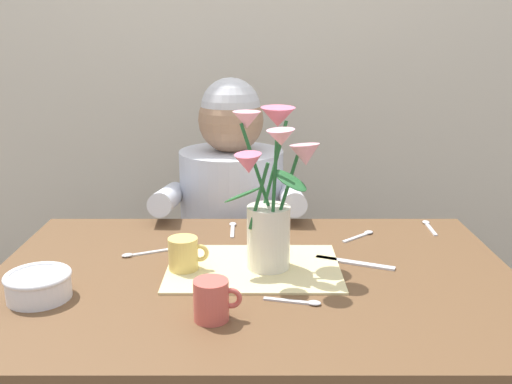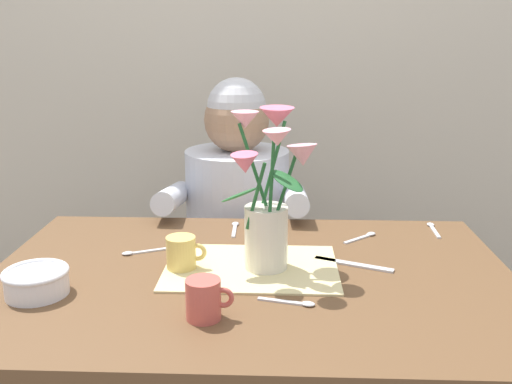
# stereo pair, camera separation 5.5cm
# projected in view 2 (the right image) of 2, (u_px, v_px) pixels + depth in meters

# --- Properties ---
(wood_panel_backdrop) EXTENTS (4.00, 0.10, 2.50)m
(wood_panel_backdrop) POSITION_uv_depth(u_px,v_px,m) (264.00, 38.00, 2.17)
(wood_panel_backdrop) COLOR beige
(wood_panel_backdrop) RESTS_ON ground_plane
(dining_table) EXTENTS (1.20, 0.80, 0.74)m
(dining_table) POSITION_uv_depth(u_px,v_px,m) (251.00, 312.00, 1.33)
(dining_table) COLOR brown
(dining_table) RESTS_ON ground_plane
(seated_person) EXTENTS (0.45, 0.47, 1.14)m
(seated_person) POSITION_uv_depth(u_px,v_px,m) (238.00, 248.00, 1.94)
(seated_person) COLOR #4C4C56
(seated_person) RESTS_ON ground_plane
(striped_placemat) EXTENTS (0.40, 0.28, 0.00)m
(striped_placemat) POSITION_uv_depth(u_px,v_px,m) (252.00, 268.00, 1.33)
(striped_placemat) COLOR beige
(striped_placemat) RESTS_ON dining_table
(flower_vase) EXTENTS (0.23, 0.23, 0.37)m
(flower_vase) POSITION_uv_depth(u_px,v_px,m) (268.00, 199.00, 1.29)
(flower_vase) COLOR silver
(flower_vase) RESTS_ON dining_table
(ceramic_bowl) EXTENTS (0.14, 0.14, 0.06)m
(ceramic_bowl) POSITION_uv_depth(u_px,v_px,m) (36.00, 281.00, 1.19)
(ceramic_bowl) COLOR white
(ceramic_bowl) RESTS_ON dining_table
(dinner_knife) EXTENTS (0.18, 0.09, 0.00)m
(dinner_knife) POSITION_uv_depth(u_px,v_px,m) (353.00, 264.00, 1.35)
(dinner_knife) COLOR silver
(dinner_knife) RESTS_ON dining_table
(ceramic_mug) EXTENTS (0.09, 0.07, 0.08)m
(ceramic_mug) POSITION_uv_depth(u_px,v_px,m) (204.00, 299.00, 1.09)
(ceramic_mug) COLOR #CC564C
(ceramic_mug) RESTS_ON dining_table
(tea_cup) EXTENTS (0.09, 0.07, 0.08)m
(tea_cup) POSITION_uv_depth(u_px,v_px,m) (182.00, 253.00, 1.31)
(tea_cup) COLOR #E5C666
(tea_cup) RESTS_ON dining_table
(spoon_0) EXTENTS (0.02, 0.12, 0.01)m
(spoon_0) POSITION_uv_depth(u_px,v_px,m) (235.00, 227.00, 1.60)
(spoon_0) COLOR silver
(spoon_0) RESTS_ON dining_table
(spoon_1) EXTENTS (0.02, 0.12, 0.01)m
(spoon_1) POSITION_uv_depth(u_px,v_px,m) (433.00, 228.00, 1.60)
(spoon_1) COLOR silver
(spoon_1) RESTS_ON dining_table
(spoon_2) EXTENTS (0.12, 0.04, 0.01)m
(spoon_2) POSITION_uv_depth(u_px,v_px,m) (295.00, 303.00, 1.15)
(spoon_2) COLOR silver
(spoon_2) RESTS_ON dining_table
(spoon_3) EXTENTS (0.10, 0.09, 0.01)m
(spoon_3) POSITION_uv_depth(u_px,v_px,m) (365.00, 236.00, 1.53)
(spoon_3) COLOR silver
(spoon_3) RESTS_ON dining_table
(spoon_4) EXTENTS (0.11, 0.06, 0.01)m
(spoon_4) POSITION_uv_depth(u_px,v_px,m) (138.00, 252.00, 1.42)
(spoon_4) COLOR silver
(spoon_4) RESTS_ON dining_table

